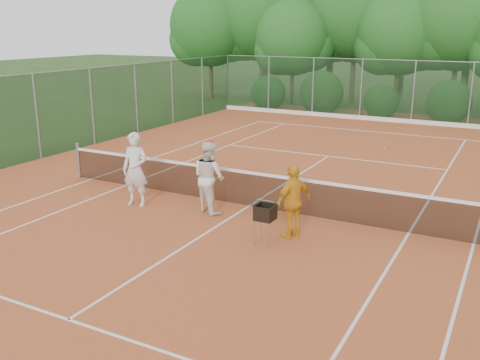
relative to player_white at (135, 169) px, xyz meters
The scene contains 13 objects.
ground 3.12m from the player_white, 25.01° to the left, with size 120.00×120.00×0.00m, color #254217.
clay_court 3.12m from the player_white, 25.01° to the left, with size 18.00×36.00×0.02m, color #B55529.
tennis_net 3.00m from the player_white, 25.01° to the left, with size 11.97×0.10×1.10m.
player_white is the anchor object (origin of this frame).
player_center_grp 2.02m from the player_white, 12.53° to the left, with size 1.09×0.98×1.87m.
player_yellow 4.52m from the player_white, ahead, with size 0.98×0.41×1.68m, color gold.
ball_hopper 4.23m from the player_white, 11.19° to the right, with size 0.39×0.39×0.89m.
stray_ball_a 11.76m from the player_white, 70.27° to the left, with size 0.07×0.07×0.07m, color #B3D431.
stray_ball_b 14.86m from the player_white, 88.94° to the left, with size 0.07×0.07×0.07m, color #AEC82E.
stray_ball_c 10.64m from the player_white, 66.40° to the left, with size 0.07×0.07×0.07m, color #C8E835.
court_markings 3.11m from the player_white, 25.01° to the left, with size 11.03×23.83×0.01m.
fence_back 16.48m from the player_white, 80.63° to the left, with size 18.07×0.07×3.00m.
tropical_treeline 22.25m from the player_white, 79.15° to the left, with size 32.10×8.49×15.03m.
Camera 1 is at (6.04, -11.86, 4.57)m, focal length 40.00 mm.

